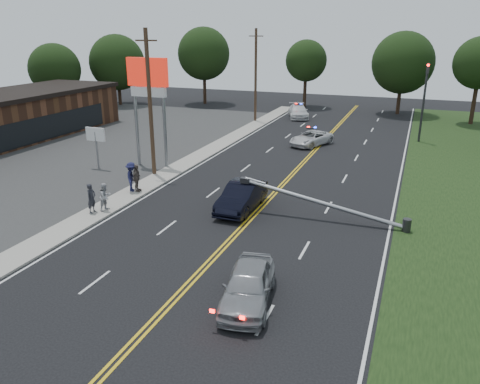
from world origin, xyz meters
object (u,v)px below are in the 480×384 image
at_px(emergency_a, 311,138).
at_px(crashed_sedan, 242,196).
at_px(pylon_sign, 148,86).
at_px(fallen_streetlight, 331,205).
at_px(small_sign, 96,138).
at_px(bystander_d, 137,178).
at_px(utility_pole_far, 256,76).
at_px(bystander_c, 132,177).
at_px(utility_pole_mid, 150,104).
at_px(bystander_a, 91,198).
at_px(bystander_b, 105,197).
at_px(traffic_signal, 424,96).
at_px(emergency_b, 298,111).
at_px(waiting_sedan, 248,285).

bearing_deg(emergency_a, crashed_sedan, -67.66).
distance_m(pylon_sign, fallen_streetlight, 16.66).
xyz_separation_m(pylon_sign, small_sign, (-3.50, -2.00, -3.66)).
bearing_deg(bystander_d, utility_pole_far, -9.42).
distance_m(bystander_c, bystander_d, 0.34).
distance_m(utility_pole_mid, crashed_sedan, 10.14).
bearing_deg(bystander_a, bystander_d, -5.58).
distance_m(utility_pole_mid, bystander_d, 5.65).
xyz_separation_m(fallen_streetlight, emergency_a, (-4.93, 17.00, -0.28)).
bearing_deg(bystander_b, traffic_signal, -25.79).
relative_size(crashed_sedan, bystander_b, 2.98).
relative_size(fallen_streetlight, crashed_sedan, 1.95).
xyz_separation_m(traffic_signal, bystander_a, (-16.84, -25.80, -3.24)).
relative_size(utility_pole_far, bystander_b, 6.22).
xyz_separation_m(utility_pole_far, bystander_d, (1.02, -25.78, -4.08)).
relative_size(bystander_c, bystander_d, 1.07).
bearing_deg(emergency_a, bystander_a, -87.45).
height_order(emergency_b, bystander_d, bystander_d).
relative_size(waiting_sedan, emergency_a, 0.96).
height_order(bystander_c, bystander_d, bystander_c).
distance_m(emergency_a, bystander_c, 18.54).
height_order(utility_pole_mid, emergency_b, utility_pole_mid).
distance_m(waiting_sedan, emergency_a, 26.38).
height_order(pylon_sign, crashed_sedan, pylon_sign).
xyz_separation_m(small_sign, bystander_a, (5.46, -7.80, -1.37)).
bearing_deg(pylon_sign, emergency_a, 48.44).
relative_size(crashed_sedan, emergency_b, 0.92).
height_order(emergency_b, bystander_c, bystander_c).
bearing_deg(utility_pole_mid, small_sign, 180.00).
bearing_deg(emergency_b, traffic_signal, -50.27).
distance_m(utility_pole_far, emergency_b, 7.15).
xyz_separation_m(small_sign, traffic_signal, (22.30, 18.00, 1.87)).
bearing_deg(bystander_d, small_sign, 45.31).
xyz_separation_m(small_sign, bystander_b, (5.97, -7.22, -1.41)).
bearing_deg(bystander_d, crashed_sedan, -103.96).
xyz_separation_m(pylon_sign, emergency_b, (5.24, 24.11, -5.24)).
bearing_deg(emergency_b, waiting_sedan, -97.86).
distance_m(waiting_sedan, bystander_b, 12.29).
relative_size(traffic_signal, utility_pole_mid, 0.70).
height_order(crashed_sedan, bystander_c, bystander_c).
height_order(crashed_sedan, emergency_b, crashed_sedan).
height_order(crashed_sedan, waiting_sedan, crashed_sedan).
xyz_separation_m(utility_pole_far, bystander_b, (1.17, -29.22, -4.16)).
distance_m(emergency_a, bystander_a, 22.22).
relative_size(crashed_sedan, bystander_d, 2.71).
xyz_separation_m(waiting_sedan, bystander_b, (-10.77, 5.93, 0.18)).
height_order(traffic_signal, fallen_streetlight, traffic_signal).
bearing_deg(bystander_c, emergency_b, -27.37).
distance_m(crashed_sedan, waiting_sedan, 9.81).
relative_size(pylon_sign, fallen_streetlight, 0.85).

